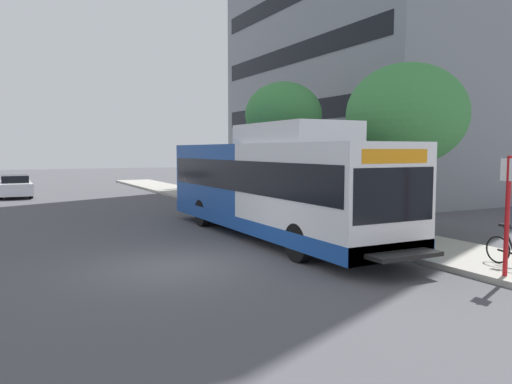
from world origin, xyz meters
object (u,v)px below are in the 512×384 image
Objects in this scene: street_tree_near_stop at (406,115)px; parked_car_far_lane at (15,186)px; bus_stop_sign_pole at (507,207)px; street_tree_mid_block at (283,115)px; transit_bus at (271,185)px.

parked_car_far_lane is (-10.96, 21.38, -3.33)m from street_tree_near_stop.
bus_stop_sign_pole is at bearing -71.70° from parked_car_far_lane.
street_tree_mid_block is (-0.18, 7.59, 0.44)m from street_tree_near_stop.
street_tree_mid_block is at bearing -51.98° from parked_car_far_lane.
transit_bus is at bearing -70.11° from parked_car_far_lane.
street_tree_mid_block reaches higher than bus_stop_sign_pole.
street_tree_mid_block is (3.74, 5.67, 2.73)m from transit_bus.
bus_stop_sign_pole is 0.47× the size of street_tree_near_stop.
street_tree_near_stop is (2.14, 5.31, 2.34)m from bus_stop_sign_pole.
bus_stop_sign_pole is at bearing -111.93° from street_tree_near_stop.
street_tree_mid_block is at bearing 56.58° from transit_bus.
street_tree_mid_block is (1.96, 12.89, 2.78)m from bus_stop_sign_pole.
street_tree_mid_block reaches higher than transit_bus.
transit_bus is 2.72× the size of parked_car_far_lane.
street_tree_near_stop is at bearing 68.07° from bus_stop_sign_pole.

